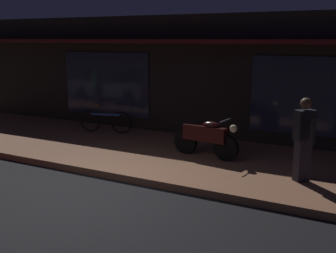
# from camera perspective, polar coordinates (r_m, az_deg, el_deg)

# --- Properties ---
(ground_plane) EXTENTS (60.00, 60.00, 0.00)m
(ground_plane) POSITION_cam_1_polar(r_m,az_deg,el_deg) (8.09, -10.93, -9.45)
(ground_plane) COLOR black
(sidewalk_slab) EXTENTS (18.00, 4.00, 0.15)m
(sidewalk_slab) POSITION_cam_1_polar(r_m,az_deg,el_deg) (10.44, -0.58, -3.86)
(sidewalk_slab) COLOR brown
(sidewalk_slab) RESTS_ON ground_plane
(storefront_building) EXTENTS (18.00, 3.30, 3.60)m
(storefront_building) POSITION_cam_1_polar(r_m,az_deg,el_deg) (13.16, 6.52, 7.04)
(storefront_building) COLOR black
(storefront_building) RESTS_ON ground_plane
(motorcycle) EXTENTS (1.70, 0.55, 0.97)m
(motorcycle) POSITION_cam_1_polar(r_m,az_deg,el_deg) (9.87, 5.34, -1.41)
(motorcycle) COLOR black
(motorcycle) RESTS_ON sidewalk_slab
(bicycle_parked) EXTENTS (1.63, 0.51, 0.91)m
(bicycle_parked) POSITION_cam_1_polar(r_m,az_deg,el_deg) (12.60, -8.60, 0.80)
(bicycle_parked) COLOR black
(bicycle_parked) RESTS_ON sidewalk_slab
(person_bystander) EXTENTS (0.51, 0.48, 1.67)m
(person_bystander) POSITION_cam_1_polar(r_m,az_deg,el_deg) (8.52, 18.15, -1.50)
(person_bystander) COLOR #28232D
(person_bystander) RESTS_ON sidewalk_slab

